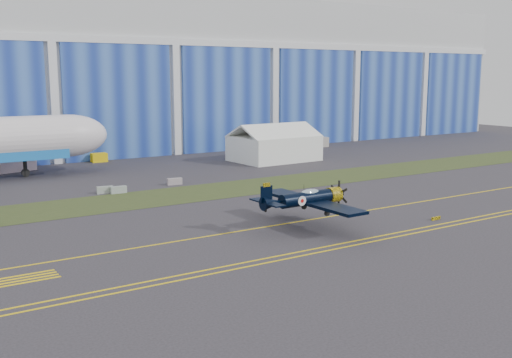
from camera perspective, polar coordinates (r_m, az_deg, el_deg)
ground at (r=59.88m, az=-6.33°, el=-4.30°), size 260.00×260.00×0.00m
grass_median at (r=72.39m, az=-11.28°, el=-1.95°), size 260.00×10.00×0.02m
hangar at (r=126.53m, az=-21.32°, el=9.34°), size 220.00×45.70×30.00m
taxiway_centreline at (r=55.58m, az=-4.03°, el=-5.36°), size 200.00×0.20×0.02m
edge_line_near at (r=47.80m, az=1.51°, el=-7.89°), size 80.00×0.20×0.02m
edge_line_far at (r=48.59m, az=0.84°, el=-7.59°), size 80.00×0.20×0.02m
hold_short_ladder at (r=46.98m, az=-21.96°, el=-8.94°), size 6.00×2.40×0.02m
guard_board_right at (r=63.93m, az=16.77°, el=-3.60°), size 1.20×0.15×0.35m
warbird at (r=58.00m, az=4.81°, el=-1.86°), size 11.27×13.52×3.96m
tent at (r=103.62m, az=1.74°, el=3.55°), size 14.47×10.92×6.50m
shipping_container at (r=99.22m, az=-22.08°, el=1.45°), size 6.70×4.22×2.71m
tug at (r=105.59m, az=-14.72°, el=1.99°), size 2.66×1.71×1.52m
gse_box at (r=124.56m, az=6.11°, el=3.51°), size 3.47×2.10×1.99m
barrier_a at (r=77.14m, az=-14.19°, el=-1.01°), size 2.07×0.89×0.90m
barrier_b at (r=76.78m, az=-12.96°, el=-1.01°), size 2.02×0.68×0.90m
barrier_c at (r=81.51m, az=-7.76°, el=-0.23°), size 2.06×0.84×0.90m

